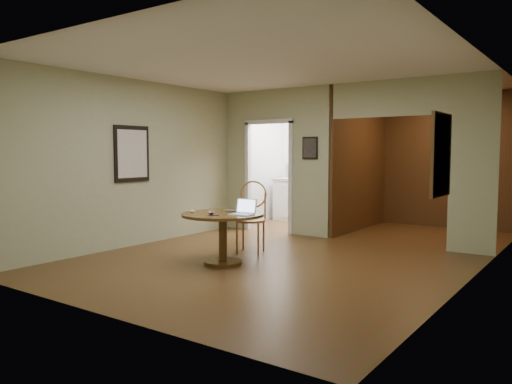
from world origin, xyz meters
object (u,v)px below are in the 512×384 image
Objects in this scene: dining_table at (223,226)px; closed_laptop at (232,211)px; chair at (252,213)px; open_laptop at (244,210)px.

dining_table is 3.74× the size of closed_laptop.
closed_laptop is (0.02, 0.18, 0.19)m from dining_table.
chair reaches higher than closed_laptop.
open_laptop is 0.33m from closed_laptop.
chair is at bearing 100.21° from dining_table.
dining_table is at bearing -100.18° from chair.
open_laptop is at bearing 9.40° from dining_table.
dining_table is 0.40m from open_laptop.
open_laptop is at bearing -80.86° from chair.
open_laptop reaches higher than dining_table.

